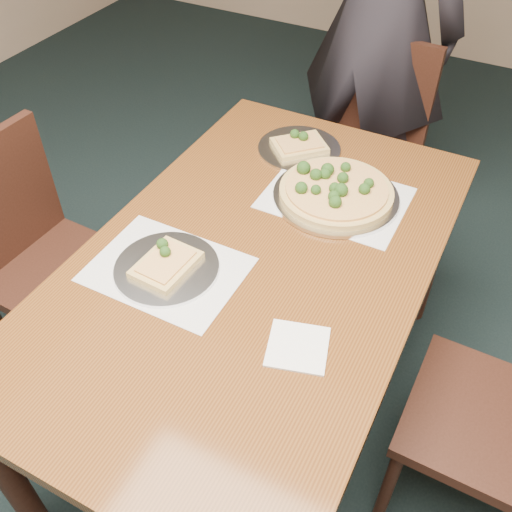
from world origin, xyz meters
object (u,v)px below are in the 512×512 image
at_px(dining_table, 256,279).
at_px(chair_far, 369,138).
at_px(pizza_pan, 335,191).
at_px(slice_plate_near, 166,265).
at_px(chair_left, 39,252).
at_px(diner, 380,17).
at_px(slice_plate_far, 299,147).

relative_size(dining_table, chair_far, 1.65).
height_order(pizza_pan, slice_plate_near, pizza_pan).
xyz_separation_m(chair_left, diner, (0.67, 1.36, 0.43)).
distance_m(chair_far, slice_plate_far, 0.61).
bearing_deg(slice_plate_near, diner, 86.37).
bearing_deg(diner, pizza_pan, 112.23).
bearing_deg(slice_plate_far, chair_far, 80.86).
xyz_separation_m(pizza_pan, slice_plate_far, (-0.21, 0.19, -0.01)).
relative_size(dining_table, slice_plate_far, 5.36).
xyz_separation_m(diner, slice_plate_far, (-0.01, -0.73, -0.19)).
height_order(chair_far, slice_plate_near, chair_far).
bearing_deg(chair_far, pizza_pan, -77.81).
height_order(chair_far, chair_left, same).
distance_m(chair_far, pizza_pan, 0.80).
relative_size(chair_far, diner, 0.48).
xyz_separation_m(chair_left, slice_plate_near, (0.58, -0.05, 0.25)).
height_order(diner, pizza_pan, diner).
distance_m(slice_plate_near, slice_plate_far, 0.69).
height_order(chair_far, diner, diner).
distance_m(chair_left, slice_plate_near, 0.63).
bearing_deg(chair_far, dining_table, -85.60).
bearing_deg(chair_left, chair_far, -30.20).
xyz_separation_m(dining_table, chair_left, (-0.77, -0.10, -0.14)).
height_order(chair_left, slice_plate_near, chair_left).
relative_size(chair_far, slice_plate_far, 3.25).
xyz_separation_m(chair_far, slice_plate_near, (-0.17, -1.24, 0.25)).
relative_size(dining_table, chair_left, 1.65).
relative_size(diner, pizza_pan, 4.94).
distance_m(diner, slice_plate_near, 1.43).
bearing_deg(chair_far, slice_plate_near, -94.43).
height_order(chair_far, pizza_pan, chair_far).
distance_m(dining_table, chair_left, 0.79).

